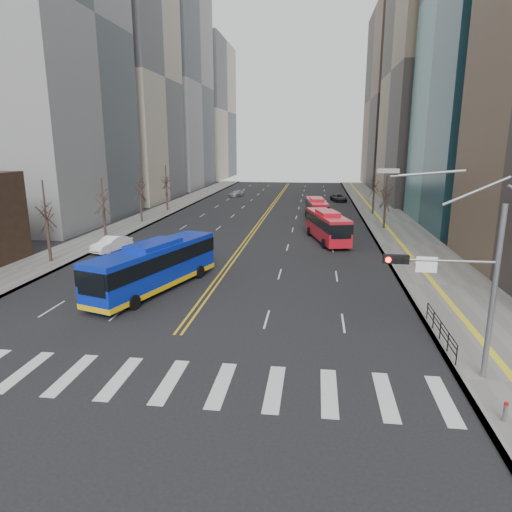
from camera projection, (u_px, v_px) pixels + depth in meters
The scene contains 16 objects.
ground at pixel (145, 380), 20.66m from camera, with size 220.00×220.00×0.00m, color black.
sidewalk_right at pixel (390, 222), 61.75m from camera, with size 7.00×130.00×0.15m, color slate.
sidewalk_left at pixel (149, 217), 66.05m from camera, with size 5.00×130.00×0.15m, color slate.
crosswalk at pixel (145, 379), 20.66m from camera, with size 26.70×4.00×0.01m.
centerline at pixel (269, 210), 73.61m from camera, with size 0.55×100.00×0.01m.
office_towers at pixel (278, 65), 80.87m from camera, with size 83.00×134.00×58.00m.
signal_mast at pixel (461, 276), 19.68m from camera, with size 5.37×0.37×9.39m.
pedestrian_railing at pixel (441, 327), 24.43m from camera, with size 0.06×6.06×1.02m.
street_trees at pixel (191, 192), 53.67m from camera, with size 35.20×47.20×7.60m.
blue_bus at pixel (155, 265), 32.93m from camera, with size 6.25×12.59×3.59m.
red_bus_near at pixel (327, 225), 49.54m from camera, with size 4.88×10.75×3.34m.
red_bus_far at pixel (316, 208), 63.37m from camera, with size 3.32×9.91×3.12m.
car_white at pixel (112, 244), 45.14m from camera, with size 1.60×4.59×1.51m, color white.
car_dark_mid at pixel (336, 219), 60.53m from camera, with size 1.47×3.66×1.25m, color black.
car_silver at pixel (236, 194), 92.27m from camera, with size 1.69×4.16×1.21m, color #9B9CA0.
car_dark_far at pixel (339, 198), 84.42m from camera, with size 2.20×4.78×1.33m, color black.
Camera 1 is at (7.45, -17.90, 10.39)m, focal length 32.00 mm.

